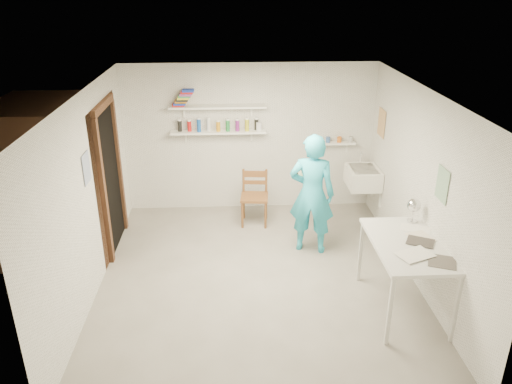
{
  "coord_description": "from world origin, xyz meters",
  "views": [
    {
      "loc": [
        -0.31,
        -5.47,
        3.57
      ],
      "look_at": [
        0.0,
        0.4,
        1.05
      ],
      "focal_mm": 35.0,
      "sensor_mm": 36.0,
      "label": 1
    }
  ],
  "objects_px": {
    "wall_clock": "(306,169)",
    "work_table": "(404,276)",
    "wooden_chair": "(254,197)",
    "desk_lamp": "(414,205)",
    "man": "(312,194)",
    "belfast_sink": "(363,177)"
  },
  "relations": [
    {
      "from": "belfast_sink",
      "to": "wall_clock",
      "type": "xyz_separation_m",
      "value": [
        -1.03,
        -0.75,
        0.44
      ]
    },
    {
      "from": "man",
      "to": "work_table",
      "type": "relative_size",
      "value": 1.31
    },
    {
      "from": "belfast_sink",
      "to": "wall_clock",
      "type": "distance_m",
      "value": 1.35
    },
    {
      "from": "man",
      "to": "wooden_chair",
      "type": "bearing_deg",
      "value": -34.0
    },
    {
      "from": "wall_clock",
      "to": "wooden_chair",
      "type": "xyz_separation_m",
      "value": [
        -0.69,
        0.65,
        -0.69
      ]
    },
    {
      "from": "belfast_sink",
      "to": "wall_clock",
      "type": "height_order",
      "value": "wall_clock"
    },
    {
      "from": "wall_clock",
      "to": "desk_lamp",
      "type": "relative_size",
      "value": 1.89
    },
    {
      "from": "wooden_chair",
      "to": "desk_lamp",
      "type": "height_order",
      "value": "desk_lamp"
    },
    {
      "from": "belfast_sink",
      "to": "work_table",
      "type": "xyz_separation_m",
      "value": [
        -0.11,
        -2.4,
        -0.27
      ]
    },
    {
      "from": "man",
      "to": "desk_lamp",
      "type": "xyz_separation_m",
      "value": [
        1.07,
        -0.92,
        0.23
      ]
    },
    {
      "from": "man",
      "to": "wooden_chair",
      "type": "height_order",
      "value": "man"
    },
    {
      "from": "belfast_sink",
      "to": "man",
      "type": "height_order",
      "value": "man"
    },
    {
      "from": "work_table",
      "to": "desk_lamp",
      "type": "bearing_deg",
      "value": 67.58
    },
    {
      "from": "belfast_sink",
      "to": "work_table",
      "type": "distance_m",
      "value": 2.42
    },
    {
      "from": "man",
      "to": "wooden_chair",
      "type": "xyz_separation_m",
      "value": [
        -0.74,
        0.86,
        -0.41
      ]
    },
    {
      "from": "wall_clock",
      "to": "desk_lamp",
      "type": "xyz_separation_m",
      "value": [
        1.13,
        -1.13,
        -0.05
      ]
    },
    {
      "from": "wooden_chair",
      "to": "wall_clock",
      "type": "bearing_deg",
      "value": -38.12
    },
    {
      "from": "wooden_chair",
      "to": "desk_lamp",
      "type": "bearing_deg",
      "value": -39.01
    },
    {
      "from": "wall_clock",
      "to": "work_table",
      "type": "height_order",
      "value": "wall_clock"
    },
    {
      "from": "man",
      "to": "desk_lamp",
      "type": "relative_size",
      "value": 10.51
    },
    {
      "from": "work_table",
      "to": "belfast_sink",
      "type": "bearing_deg",
      "value": 87.38
    },
    {
      "from": "work_table",
      "to": "desk_lamp",
      "type": "height_order",
      "value": "desk_lamp"
    }
  ]
}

